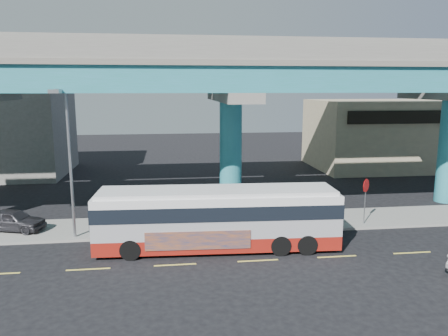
{
  "coord_description": "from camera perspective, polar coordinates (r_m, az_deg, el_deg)",
  "views": [
    {
      "loc": [
        -4.2,
        -19.94,
        8.28
      ],
      "look_at": [
        -1.1,
        4.0,
        3.82
      ],
      "focal_mm": 35.0,
      "sensor_mm": 36.0,
      "label": 1
    }
  ],
  "objects": [
    {
      "name": "sidewalk",
      "position": [
        27.06,
        1.93,
        -7.2
      ],
      "size": [
        70.0,
        4.0,
        0.15
      ],
      "primitive_type": "cube",
      "color": "gray",
      "rests_on": "ground"
    },
    {
      "name": "viaduct",
      "position": [
        29.36,
        0.88,
        12.14
      ],
      "size": [
        52.0,
        12.4,
        11.7
      ],
      "color": "#207A76",
      "rests_on": "ground"
    },
    {
      "name": "building_concrete",
      "position": [
        46.84,
        -27.15,
        4.69
      ],
      "size": [
        12.0,
        10.0,
        9.0
      ],
      "primitive_type": "cube",
      "color": "gray",
      "rests_on": "ground"
    },
    {
      "name": "parked_car",
      "position": [
        28.05,
        -25.83,
        -6.13
      ],
      "size": [
        3.49,
        4.47,
        1.25
      ],
      "primitive_type": "imported",
      "rotation": [
        0.0,
        0.0,
        1.28
      ],
      "color": "#2D2C31",
      "rests_on": "sidewalk"
    },
    {
      "name": "building_beige",
      "position": [
        48.56,
        19.93,
        4.2
      ],
      "size": [
        14.0,
        10.23,
        7.0
      ],
      "color": "tan",
      "rests_on": "ground"
    },
    {
      "name": "street_lamp",
      "position": [
        24.1,
        -19.88,
        3.13
      ],
      "size": [
        0.5,
        2.66,
        8.23
      ],
      "color": "gray",
      "rests_on": "sidewalk"
    },
    {
      "name": "transit_bus",
      "position": [
        22.61,
        -0.83,
        -6.32
      ],
      "size": [
        12.57,
        3.29,
        3.19
      ],
      "rotation": [
        0.0,
        0.0,
        -0.05
      ],
      "color": "maroon",
      "rests_on": "ground"
    },
    {
      "name": "stop_sign",
      "position": [
        27.48,
        18.02,
        -2.88
      ],
      "size": [
        0.65,
        0.58,
        2.79
      ],
      "rotation": [
        0.0,
        0.0,
        0.33
      ],
      "color": "gray",
      "rests_on": "sidewalk"
    },
    {
      "name": "lane_markings",
      "position": [
        21.72,
        4.45,
        -11.96
      ],
      "size": [
        58.0,
        0.12,
        0.01
      ],
      "color": "#D8C64C",
      "rests_on": "ground"
    },
    {
      "name": "ground",
      "position": [
        21.99,
        4.28,
        -11.68
      ],
      "size": [
        120.0,
        120.0,
        0.0
      ],
      "primitive_type": "plane",
      "color": "black",
      "rests_on": "ground"
    }
  ]
}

